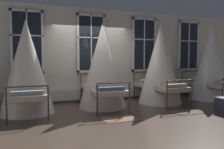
{
  "coord_description": "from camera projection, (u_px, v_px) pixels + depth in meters",
  "views": [
    {
      "loc": [
        -1.95,
        -6.22,
        1.41
      ],
      "look_at": [
        0.33,
        -0.09,
        0.96
      ],
      "focal_mm": 35.7,
      "sensor_mm": 36.0,
      "label": 1
    }
  ],
  "objects": [
    {
      "name": "ground",
      "position": [
        100.0,
        107.0,
        6.59
      ],
      "size": [
        23.49,
        23.49,
        0.0
      ],
      "primitive_type": "plane",
      "color": "#4C3D33"
    },
    {
      "name": "back_wall_with_windows",
      "position": [
        90.0,
        55.0,
        7.53
      ],
      "size": [
        12.74,
        0.1,
        3.09
      ],
      "primitive_type": "cube",
      "color": "beige",
      "rests_on": "ground"
    },
    {
      "name": "window_bank",
      "position": [
        91.0,
        69.0,
        7.45
      ],
      "size": [
        8.91,
        0.1,
        2.82
      ],
      "color": "black",
      "rests_on": "ground"
    },
    {
      "name": "cot_second",
      "position": [
        27.0,
        68.0,
        5.75
      ],
      "size": [
        1.38,
        1.99,
        2.43
      ],
      "rotation": [
        0.0,
        0.0,
        1.59
      ],
      "color": "#4C3323",
      "rests_on": "ground"
    },
    {
      "name": "cot_third",
      "position": [
        102.0,
        67.0,
        6.49
      ],
      "size": [
        1.38,
        1.98,
        2.42
      ],
      "rotation": [
        0.0,
        0.0,
        1.56
      ],
      "color": "#4C3323",
      "rests_on": "ground"
    },
    {
      "name": "cot_fourth",
      "position": [
        160.0,
        64.0,
        7.14
      ],
      "size": [
        1.38,
        2.0,
        2.58
      ],
      "rotation": [
        0.0,
        0.0,
        1.6
      ],
      "color": "#4C3323",
      "rests_on": "ground"
    },
    {
      "name": "cot_fifth",
      "position": [
        210.0,
        64.0,
        7.79
      ],
      "size": [
        1.38,
        1.98,
        2.55
      ],
      "rotation": [
        0.0,
        0.0,
        1.57
      ],
      "color": "#4C3323",
      "rests_on": "ground"
    },
    {
      "name": "rug_third",
      "position": [
        119.0,
        119.0,
        5.24
      ],
      "size": [
        0.82,
        0.59,
        0.01
      ],
      "primitive_type": "cube",
      "rotation": [
        0.0,
        0.0,
        0.04
      ],
      "color": "brown",
      "rests_on": "ground"
    },
    {
      "name": "rug_fourth",
      "position": [
        188.0,
        112.0,
        5.93
      ],
      "size": [
        0.83,
        0.6,
        0.01
      ],
      "primitive_type": "cube",
      "rotation": [
        0.0,
        0.0,
        0.05
      ],
      "color": "brown",
      "rests_on": "ground"
    }
  ]
}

